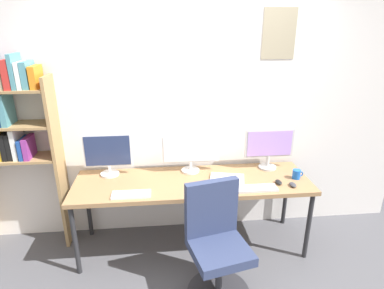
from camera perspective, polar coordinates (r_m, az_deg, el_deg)
The scene contains 14 objects.
ground_plane at distance 3.04m, azimuth 1.34°, elevation -24.20°, with size 12.00×12.00×0.00m, color #4C4C51.
wall_back at distance 3.29m, azimuth -0.64°, elevation 5.71°, with size 4.64×0.11×2.60m.
desk at distance 3.12m, azimuth 0.09°, elevation -7.23°, with size 2.24×0.68×0.74m.
bookshelf at distance 3.41m, azimuth -30.44°, elevation 3.00°, with size 0.83×0.28×1.91m.
office_chair at distance 2.76m, azimuth 4.38°, elevation -18.59°, with size 0.53×0.53×0.99m.
monitor_left at distance 3.22m, azimuth -14.64°, elevation -1.49°, with size 0.47×0.18×0.42m.
monitor_center at distance 3.20m, azimuth -0.29°, elevation -1.15°, with size 0.58×0.18×0.39m.
monitor_right at distance 3.36m, azimuth 13.47°, elevation -0.30°, with size 0.49×0.18×0.42m.
keyboard_left at distance 2.89m, azimuth -10.68°, elevation -8.69°, with size 0.34×0.13×0.02m, color silver.
keyboard_right at distance 2.99m, azimuth 11.37°, elevation -7.61°, with size 0.37×0.13×0.02m, color silver.
mouse_left_side at distance 3.13m, azimuth 17.40°, elevation -6.80°, with size 0.06×0.10×0.03m, color #38383D.
mouse_right_side at distance 3.14m, azimuth 15.06°, elevation -6.44°, with size 0.06×0.10×0.03m, color black.
laptop_closed at distance 3.12m, azimuth 6.23°, elevation -6.09°, with size 0.32×0.22×0.02m, color silver.
coffee_mug at distance 3.28m, azimuth 18.03°, elevation -5.01°, with size 0.11×0.08×0.09m.
Camera 1 is at (-0.28, -2.14, 2.15)m, focal length 30.15 mm.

